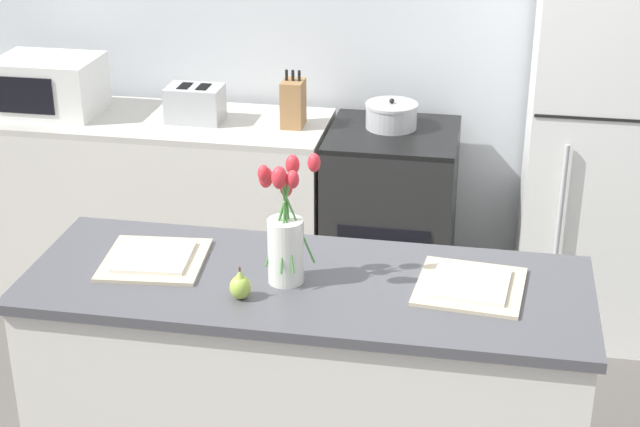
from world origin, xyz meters
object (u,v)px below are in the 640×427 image
at_px(knife_block, 293,103).
at_px(toaster, 195,104).
at_px(microwave, 49,85).
at_px(stove_range, 390,221).
at_px(plate_setting_left, 155,259).
at_px(cooking_pot, 391,115).
at_px(refrigerator, 604,144).
at_px(flower_vase, 285,235).
at_px(plate_setting_right, 470,285).
at_px(pear_figurine, 240,286).

bearing_deg(knife_block, toaster, -178.49).
distance_m(toaster, microwave, 0.74).
bearing_deg(microwave, stove_range, 0.02).
height_order(stove_range, toaster, toaster).
xyz_separation_m(plate_setting_left, cooking_pot, (0.60, 1.62, -0.00)).
bearing_deg(toaster, refrigerator, 0.32).
xyz_separation_m(stove_range, flower_vase, (-0.16, -1.62, 0.67)).
height_order(stove_range, flower_vase, flower_vase).
height_order(plate_setting_left, toaster, toaster).
bearing_deg(cooking_pot, toaster, -175.75).
xyz_separation_m(stove_range, knife_block, (-0.47, 0.00, 0.57)).
bearing_deg(toaster, cooking_pot, 4.25).
bearing_deg(plate_setting_left, plate_setting_right, 0.00).
height_order(refrigerator, plate_setting_right, refrigerator).
distance_m(plate_setting_left, microwave, 1.90).
height_order(stove_range, refrigerator, refrigerator).
relative_size(pear_figurine, knife_block, 0.40).
xyz_separation_m(flower_vase, plate_setting_left, (-0.45, 0.06, -0.15)).
bearing_deg(toaster, plate_setting_right, -48.71).
xyz_separation_m(stove_range, toaster, (-0.95, -0.01, 0.54)).
bearing_deg(knife_block, pear_figurine, -83.46).
distance_m(plate_setting_left, cooking_pot, 1.73).
height_order(plate_setting_left, cooking_pot, cooking_pot).
height_order(pear_figurine, microwave, microwave).
bearing_deg(flower_vase, microwave, 133.32).
bearing_deg(flower_vase, knife_block, 100.98).
bearing_deg(pear_figurine, flower_vase, 49.34).
distance_m(stove_range, toaster, 1.09).
bearing_deg(stove_range, cooking_pot, 106.66).
distance_m(flower_vase, microwave, 2.23).
height_order(stove_range, plate_setting_left, plate_setting_left).
bearing_deg(toaster, flower_vase, -63.88).
height_order(flower_vase, knife_block, flower_vase).
bearing_deg(flower_vase, cooking_pot, 85.18).
bearing_deg(plate_setting_right, flower_vase, -174.24).
xyz_separation_m(pear_figurine, knife_block, (-0.20, 1.75, 0.02)).
relative_size(flower_vase, pear_figurine, 4.00).
bearing_deg(plate_setting_left, cooking_pot, 69.81).
xyz_separation_m(refrigerator, microwave, (-2.64, -0.00, 0.13)).
relative_size(plate_setting_left, plate_setting_right, 1.00).
relative_size(pear_figurine, cooking_pot, 0.44).
bearing_deg(cooking_pot, stove_range, -73.34).
bearing_deg(plate_setting_left, microwave, 124.48).
xyz_separation_m(plate_setting_left, toaster, (-0.34, 1.55, 0.03)).
distance_m(refrigerator, pear_figurine, 2.14).
distance_m(flower_vase, plate_setting_left, 0.48).
xyz_separation_m(stove_range, plate_setting_left, (-0.61, -1.56, 0.52)).
bearing_deg(microwave, knife_block, 0.15).
bearing_deg(microwave, refrigerator, 0.03).
distance_m(toaster, knife_block, 0.48).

